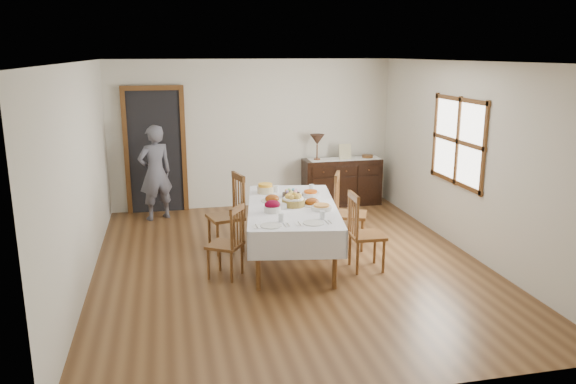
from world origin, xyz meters
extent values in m
plane|color=brown|center=(0.00, 0.00, 0.00)|extent=(6.00, 6.00, 0.00)
cube|color=silver|center=(0.00, 0.00, 2.60)|extent=(5.00, 6.00, 0.02)
cube|color=silver|center=(0.00, 3.00, 1.30)|extent=(5.00, 0.02, 2.60)
cube|color=silver|center=(0.00, -3.00, 1.30)|extent=(5.00, 0.02, 2.60)
cube|color=silver|center=(-2.50, 0.00, 1.30)|extent=(0.02, 6.00, 2.60)
cube|color=silver|center=(2.50, 0.00, 1.30)|extent=(0.02, 6.00, 2.60)
cube|color=white|center=(2.49, 0.30, 1.50)|extent=(0.02, 1.30, 1.10)
cube|color=brown|center=(2.48, 0.30, 1.50)|extent=(0.03, 1.46, 1.26)
cube|color=black|center=(-1.70, 2.96, 1.05)|extent=(0.90, 0.06, 2.10)
cube|color=brown|center=(-1.70, 2.94, 1.05)|extent=(1.04, 0.08, 2.18)
cube|color=white|center=(0.06, 0.12, 0.75)|extent=(1.45, 2.34, 0.04)
cylinder|color=brown|center=(-0.54, -0.74, 0.35)|extent=(0.06, 0.06, 0.71)
cylinder|color=brown|center=(0.34, -0.89, 0.35)|extent=(0.06, 0.06, 0.71)
cylinder|color=brown|center=(-0.23, 1.12, 0.35)|extent=(0.06, 0.06, 0.71)
cylinder|color=brown|center=(0.66, 0.98, 0.35)|extent=(0.06, 0.06, 0.71)
cube|color=white|center=(-0.49, 0.21, 0.60)|extent=(0.39, 2.21, 0.34)
cube|color=white|center=(0.61, 0.02, 0.60)|extent=(0.39, 2.21, 0.34)
cube|color=white|center=(-0.12, -0.97, 0.60)|extent=(1.12, 0.21, 0.34)
cube|color=white|center=(0.24, 1.21, 0.60)|extent=(1.12, 0.21, 0.34)
cube|color=brown|center=(-0.87, -0.26, 0.41)|extent=(0.53, 0.53, 0.04)
cylinder|color=brown|center=(-0.92, -0.04, 0.20)|extent=(0.03, 0.03, 0.39)
cylinder|color=brown|center=(-1.08, -0.31, 0.20)|extent=(0.03, 0.03, 0.39)
cylinder|color=brown|center=(-0.66, -0.21, 0.20)|extent=(0.03, 0.03, 0.39)
cylinder|color=brown|center=(-0.82, -0.47, 0.20)|extent=(0.03, 0.03, 0.39)
cylinder|color=brown|center=(-0.64, -0.21, 0.67)|extent=(0.04, 0.04, 0.51)
cylinder|color=brown|center=(-0.81, -0.49, 0.67)|extent=(0.04, 0.04, 0.51)
cube|color=brown|center=(-0.72, -0.35, 0.88)|extent=(0.22, 0.33, 0.07)
cylinder|color=brown|center=(-0.68, -0.28, 0.65)|extent=(0.02, 0.02, 0.42)
cylinder|color=brown|center=(-0.72, -0.35, 0.65)|extent=(0.02, 0.02, 0.42)
cylinder|color=brown|center=(-0.77, -0.42, 0.65)|extent=(0.02, 0.02, 0.42)
cube|color=brown|center=(-0.76, 0.71, 0.48)|extent=(0.54, 0.54, 0.04)
cylinder|color=brown|center=(-0.98, 0.84, 0.23)|extent=(0.04, 0.04, 0.46)
cylinder|color=brown|center=(-0.89, 0.49, 0.23)|extent=(0.04, 0.04, 0.46)
cylinder|color=brown|center=(-0.63, 0.93, 0.23)|extent=(0.04, 0.04, 0.46)
cylinder|color=brown|center=(-0.54, 0.57, 0.23)|extent=(0.04, 0.04, 0.46)
cylinder|color=brown|center=(-0.61, 0.94, 0.78)|extent=(0.04, 0.04, 0.60)
cylinder|color=brown|center=(-0.52, 0.57, 0.78)|extent=(0.04, 0.04, 0.60)
cube|color=brown|center=(-0.56, 0.75, 1.04)|extent=(0.14, 0.43, 0.09)
cylinder|color=brown|center=(-0.58, 0.85, 0.76)|extent=(0.02, 0.02, 0.49)
cylinder|color=brown|center=(-0.56, 0.75, 0.76)|extent=(0.02, 0.02, 0.49)
cylinder|color=brown|center=(-0.54, 0.66, 0.76)|extent=(0.02, 0.02, 0.49)
cube|color=brown|center=(0.92, -0.39, 0.45)|extent=(0.44, 0.44, 0.04)
cylinder|color=brown|center=(1.08, -0.56, 0.21)|extent=(0.04, 0.04, 0.43)
cylinder|color=brown|center=(1.10, -0.22, 0.21)|extent=(0.04, 0.04, 0.43)
cylinder|color=brown|center=(0.74, -0.55, 0.21)|extent=(0.04, 0.04, 0.43)
cylinder|color=brown|center=(0.76, -0.21, 0.21)|extent=(0.04, 0.04, 0.43)
cylinder|color=brown|center=(0.72, -0.56, 0.73)|extent=(0.04, 0.04, 0.56)
cylinder|color=brown|center=(0.74, -0.20, 0.73)|extent=(0.04, 0.04, 0.56)
cube|color=brown|center=(0.73, -0.38, 0.97)|extent=(0.06, 0.40, 0.08)
cylinder|color=brown|center=(0.73, -0.47, 0.71)|extent=(0.02, 0.02, 0.46)
cylinder|color=brown|center=(0.73, -0.38, 0.71)|extent=(0.02, 0.02, 0.46)
cylinder|color=brown|center=(0.73, -0.29, 0.71)|extent=(0.02, 0.02, 0.46)
cube|color=brown|center=(0.99, 0.47, 0.48)|extent=(0.58, 0.58, 0.04)
cylinder|color=brown|center=(1.08, 0.23, 0.23)|extent=(0.04, 0.04, 0.46)
cylinder|color=brown|center=(1.22, 0.57, 0.23)|extent=(0.04, 0.04, 0.46)
cylinder|color=brown|center=(0.75, 0.37, 0.23)|extent=(0.04, 0.04, 0.46)
cylinder|color=brown|center=(0.89, 0.70, 0.23)|extent=(0.04, 0.04, 0.46)
cylinder|color=brown|center=(0.73, 0.37, 0.77)|extent=(0.04, 0.04, 0.59)
cylinder|color=brown|center=(0.87, 0.72, 0.77)|extent=(0.04, 0.04, 0.59)
cube|color=brown|center=(0.80, 0.54, 1.03)|extent=(0.20, 0.41, 0.08)
cylinder|color=brown|center=(0.76, 0.46, 0.75)|extent=(0.02, 0.02, 0.49)
cylinder|color=brown|center=(0.80, 0.54, 0.75)|extent=(0.02, 0.02, 0.49)
cylinder|color=brown|center=(0.84, 0.63, 0.75)|extent=(0.02, 0.02, 0.49)
cube|color=black|center=(1.57, 2.72, 0.42)|extent=(1.40, 0.47, 0.84)
cube|color=black|center=(1.15, 2.48, 0.67)|extent=(0.39, 0.02, 0.17)
sphere|color=brown|center=(1.15, 2.46, 0.67)|extent=(0.03, 0.03, 0.03)
cube|color=black|center=(1.57, 2.48, 0.67)|extent=(0.39, 0.02, 0.17)
sphere|color=brown|center=(1.57, 2.46, 0.67)|extent=(0.03, 0.03, 0.03)
cube|color=black|center=(1.99, 2.48, 0.67)|extent=(0.39, 0.02, 0.17)
sphere|color=brown|center=(1.99, 2.46, 0.67)|extent=(0.03, 0.03, 0.03)
imported|color=#585865|center=(-1.71, 2.48, 0.84)|extent=(0.62, 0.52, 1.68)
cylinder|color=olive|center=(0.06, 0.07, 0.81)|extent=(0.30, 0.30, 0.09)
cylinder|color=white|center=(0.06, 0.07, 0.87)|extent=(0.27, 0.27, 0.02)
sphere|color=gold|center=(0.14, 0.07, 0.90)|extent=(0.08, 0.08, 0.08)
sphere|color=gold|center=(0.10, 0.13, 0.90)|extent=(0.08, 0.08, 0.08)
sphere|color=gold|center=(0.03, 0.13, 0.90)|extent=(0.08, 0.08, 0.08)
sphere|color=gold|center=(-0.01, 0.07, 0.90)|extent=(0.08, 0.08, 0.08)
sphere|color=gold|center=(0.03, 0.00, 0.90)|extent=(0.08, 0.08, 0.08)
sphere|color=gold|center=(0.10, 0.00, 0.90)|extent=(0.08, 0.08, 0.08)
cylinder|color=black|center=(0.14, 0.53, 0.80)|extent=(0.25, 0.25, 0.06)
ellipsoid|color=#FF9FBC|center=(0.21, 0.53, 0.85)|extent=(0.05, 0.05, 0.06)
ellipsoid|color=#5BB6DA|center=(0.18, 0.58, 0.85)|extent=(0.05, 0.05, 0.06)
ellipsoid|color=#9BE983|center=(0.12, 0.60, 0.85)|extent=(0.05, 0.05, 0.06)
ellipsoid|color=#F1BD58|center=(0.08, 0.56, 0.85)|extent=(0.05, 0.05, 0.06)
ellipsoid|color=#A884C8|center=(0.08, 0.50, 0.85)|extent=(0.05, 0.05, 0.06)
ellipsoid|color=#F2E964|center=(0.12, 0.46, 0.85)|extent=(0.05, 0.05, 0.06)
ellipsoid|color=#FF9FBC|center=(0.18, 0.48, 0.85)|extent=(0.05, 0.05, 0.06)
cylinder|color=silver|center=(-0.16, 0.36, 0.78)|extent=(0.30, 0.30, 0.02)
ellipsoid|color=#7B340A|center=(-0.16, 0.36, 0.81)|extent=(0.19, 0.16, 0.11)
cylinder|color=silver|center=(0.31, 0.07, 0.77)|extent=(0.31, 0.31, 0.01)
ellipsoid|color=#7B340A|center=(0.31, 0.07, 0.80)|extent=(0.19, 0.16, 0.11)
cylinder|color=silver|center=(-0.26, -0.16, 0.81)|extent=(0.21, 0.21, 0.08)
ellipsoid|color=#610018|center=(-0.26, -0.16, 0.87)|extent=(0.20, 0.17, 0.11)
cylinder|color=silver|center=(0.40, 0.49, 0.80)|extent=(0.24, 0.24, 0.06)
cylinder|color=#E85B0F|center=(0.40, 0.49, 0.84)|extent=(0.18, 0.18, 0.03)
cylinder|color=beige|center=(-0.17, 0.83, 0.81)|extent=(0.23, 0.23, 0.09)
cylinder|color=yellow|center=(-0.17, 0.83, 0.88)|extent=(0.20, 0.20, 0.04)
cylinder|color=silver|center=(0.37, -0.19, 0.79)|extent=(0.26, 0.26, 0.05)
cylinder|color=gold|center=(0.37, -0.19, 0.83)|extent=(0.20, 0.20, 0.02)
cube|color=silver|center=(-0.13, -0.04, 0.80)|extent=(0.15, 0.11, 0.07)
cylinder|color=silver|center=(-0.38, -0.73, 0.77)|extent=(0.25, 0.25, 0.01)
cube|color=white|center=(-0.55, -0.73, 0.77)|extent=(0.10, 0.13, 0.01)
cube|color=silver|center=(-0.55, -0.73, 0.78)|extent=(0.04, 0.16, 0.01)
cube|color=silver|center=(-0.22, -0.73, 0.77)|extent=(0.04, 0.18, 0.01)
cube|color=silver|center=(-0.18, -0.73, 0.77)|extent=(0.04, 0.14, 0.01)
cylinder|color=white|center=(-0.23, -0.58, 0.82)|extent=(0.07, 0.07, 0.10)
cylinder|color=silver|center=(0.12, -0.73, 0.77)|extent=(0.25, 0.25, 0.01)
cube|color=white|center=(-0.05, -0.73, 0.77)|extent=(0.10, 0.13, 0.01)
cube|color=silver|center=(-0.05, -0.73, 0.78)|extent=(0.04, 0.16, 0.01)
cube|color=silver|center=(0.28, -0.73, 0.77)|extent=(0.04, 0.18, 0.01)
cube|color=silver|center=(0.32, -0.73, 0.77)|extent=(0.04, 0.14, 0.01)
cylinder|color=white|center=(0.27, -0.58, 0.82)|extent=(0.07, 0.07, 0.10)
cylinder|color=white|center=(0.00, 0.86, 0.81)|extent=(0.07, 0.07, 0.09)
cylinder|color=white|center=(0.49, 0.76, 0.82)|extent=(0.07, 0.07, 0.11)
cube|color=white|center=(1.61, 2.71, 0.84)|extent=(1.30, 0.35, 0.01)
cylinder|color=brown|center=(1.10, 2.72, 0.85)|extent=(0.12, 0.12, 0.03)
cylinder|color=brown|center=(1.10, 2.72, 0.99)|extent=(0.02, 0.02, 0.25)
cone|color=#3E281D|center=(1.10, 2.72, 1.21)|extent=(0.26, 0.26, 0.18)
cube|color=#BFB88C|center=(1.61, 2.68, 0.98)|extent=(0.22, 0.08, 0.28)
cylinder|color=brown|center=(2.05, 2.71, 0.87)|extent=(0.20, 0.20, 0.06)
camera|label=1|loc=(-1.51, -6.79, 2.71)|focal=35.00mm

